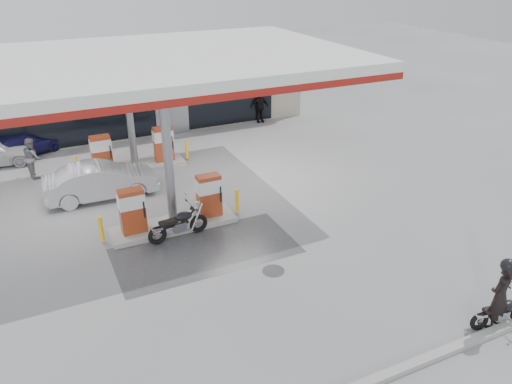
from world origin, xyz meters
The scene contains 14 objects.
ground centered at (0.00, 0.00, 0.00)m, with size 90.00×90.00×0.00m, color gray.
wet_patch centered at (0.50, 0.00, 0.00)m, with size 6.00×3.00×0.00m, color #4C4C4F.
drain_cover centered at (2.00, -2.00, 0.00)m, with size 0.70×0.70×0.01m, color #38383A.
store_building centered at (0.01, 15.94, 2.01)m, with size 22.00×8.22×4.00m.
canopy centered at (0.00, 5.00, 5.27)m, with size 16.00×10.02×5.51m.
pump_island_near centered at (0.00, 2.00, 0.71)m, with size 5.14×1.30×1.78m.
pump_island_far centered at (0.00, 8.00, 0.71)m, with size 5.14×1.30×1.78m.
main_motorcycle centered at (6.29, -6.80, 0.41)m, with size 1.78×0.73×0.92m.
biker_main centered at (6.10, -6.77, 0.99)m, with size 0.72×0.47×1.98m, color black.
parked_motorcycle centered at (-0.02, 1.21, 0.51)m, with size 2.23×0.85×1.14m.
attendant centered at (-4.19, 9.00, 0.90)m, with size 0.87×0.68×1.79m, color slate.
hatchback_silver centered at (-1.87, 5.60, 0.72)m, with size 1.53×4.39×1.45m, color #ACAEB4.
parked_car_left centered at (-4.50, 12.00, 0.56)m, with size 1.57×3.87×1.12m, color #171649.
biker_walking centered at (8.19, 11.80, 0.92)m, with size 1.08×0.45×1.84m, color black.
Camera 1 is at (-4.04, -13.47, 8.99)m, focal length 35.00 mm.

